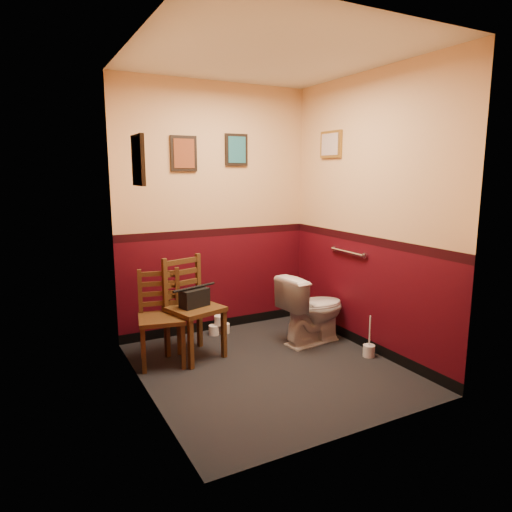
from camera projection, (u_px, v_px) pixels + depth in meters
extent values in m
cube|color=black|center=(269.00, 368.00, 4.17)|extent=(2.20, 2.40, 0.00)
cube|color=silver|center=(270.00, 54.00, 3.68)|extent=(2.20, 2.40, 0.00)
cube|color=#41060F|center=(215.00, 210.00, 4.97)|extent=(2.20, 0.00, 2.70)
cube|color=#41060F|center=(363.00, 238.00, 2.88)|extent=(2.20, 0.00, 2.70)
cube|color=#41060F|center=(142.00, 228.00, 3.42)|extent=(0.00, 2.40, 2.70)
cube|color=#41060F|center=(368.00, 215.00, 4.43)|extent=(0.00, 2.40, 2.70)
cylinder|color=silver|center=(347.00, 252.00, 4.70)|extent=(0.03, 0.50, 0.03)
cylinder|color=silver|center=(365.00, 256.00, 4.49)|extent=(0.02, 0.06, 0.06)
cylinder|color=silver|center=(334.00, 248.00, 4.93)|extent=(0.02, 0.06, 0.06)
cube|color=black|center=(184.00, 154.00, 4.68)|extent=(0.28, 0.03, 0.36)
cube|color=brown|center=(184.00, 153.00, 4.67)|extent=(0.22, 0.01, 0.30)
cube|color=black|center=(236.00, 150.00, 4.95)|extent=(0.26, 0.03, 0.34)
cube|color=#236571|center=(237.00, 150.00, 4.93)|extent=(0.20, 0.01, 0.28)
cube|color=black|center=(138.00, 160.00, 3.42)|extent=(0.03, 0.30, 0.38)
cube|color=#BDA294|center=(140.00, 160.00, 3.43)|extent=(0.01, 0.24, 0.31)
cube|color=olive|center=(331.00, 144.00, 4.81)|extent=(0.03, 0.34, 0.28)
cube|color=#BDA294|center=(330.00, 144.00, 4.81)|extent=(0.01, 0.28, 0.22)
imported|color=white|center=(313.00, 309.00, 4.74)|extent=(0.77, 0.49, 0.72)
cylinder|color=silver|center=(369.00, 351.00, 4.42)|extent=(0.11, 0.11, 0.11)
cylinder|color=silver|center=(370.00, 332.00, 4.38)|extent=(0.02, 0.02, 0.32)
cube|color=#56371A|center=(161.00, 319.00, 4.19)|extent=(0.48, 0.48, 0.04)
cube|color=#56371A|center=(144.00, 350.00, 4.02)|extent=(0.05, 0.05, 0.44)
cube|color=#56371A|center=(142.00, 337.00, 4.35)|extent=(0.05, 0.05, 0.44)
cube|color=#56371A|center=(183.00, 346.00, 4.11)|extent=(0.05, 0.05, 0.44)
cube|color=#56371A|center=(179.00, 333.00, 4.44)|extent=(0.05, 0.05, 0.44)
cube|color=#56371A|center=(140.00, 292.00, 4.27)|extent=(0.04, 0.04, 0.44)
cube|color=#56371A|center=(178.00, 290.00, 4.36)|extent=(0.04, 0.04, 0.44)
cube|color=#56371A|center=(160.00, 303.00, 4.34)|extent=(0.33, 0.09, 0.04)
cube|color=#56371A|center=(159.00, 293.00, 4.32)|extent=(0.33, 0.09, 0.04)
cube|color=#56371A|center=(159.00, 284.00, 4.30)|extent=(0.33, 0.09, 0.04)
cube|color=#56371A|center=(158.00, 274.00, 4.29)|extent=(0.33, 0.09, 0.04)
cube|color=#56371A|center=(195.00, 309.00, 4.33)|extent=(0.56, 0.56, 0.04)
cube|color=#56371A|center=(191.00, 344.00, 4.10)|extent=(0.05, 0.05, 0.48)
cube|color=#56371A|center=(167.00, 333.00, 4.38)|extent=(0.05, 0.05, 0.48)
cube|color=#56371A|center=(224.00, 333.00, 4.37)|extent=(0.05, 0.05, 0.48)
cube|color=#56371A|center=(200.00, 324.00, 4.64)|extent=(0.05, 0.05, 0.48)
cube|color=#56371A|center=(165.00, 284.00, 4.30)|extent=(0.05, 0.05, 0.48)
cube|color=#56371A|center=(198.00, 277.00, 4.56)|extent=(0.05, 0.05, 0.48)
cube|color=#56371A|center=(182.00, 294.00, 4.45)|extent=(0.36, 0.12, 0.05)
cube|color=#56371A|center=(182.00, 283.00, 4.43)|extent=(0.36, 0.12, 0.05)
cube|color=#56371A|center=(182.00, 272.00, 4.41)|extent=(0.36, 0.12, 0.05)
cube|color=#56371A|center=(181.00, 261.00, 4.39)|extent=(0.36, 0.12, 0.05)
cube|color=black|center=(195.00, 298.00, 4.31)|extent=(0.30, 0.21, 0.17)
cylinder|color=black|center=(194.00, 287.00, 4.29)|extent=(0.24, 0.09, 0.02)
cylinder|color=silver|center=(214.00, 330.00, 5.01)|extent=(0.12, 0.12, 0.11)
cylinder|color=silver|center=(225.00, 328.00, 5.07)|extent=(0.12, 0.12, 0.11)
cylinder|color=silver|center=(220.00, 320.00, 5.01)|extent=(0.12, 0.12, 0.11)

